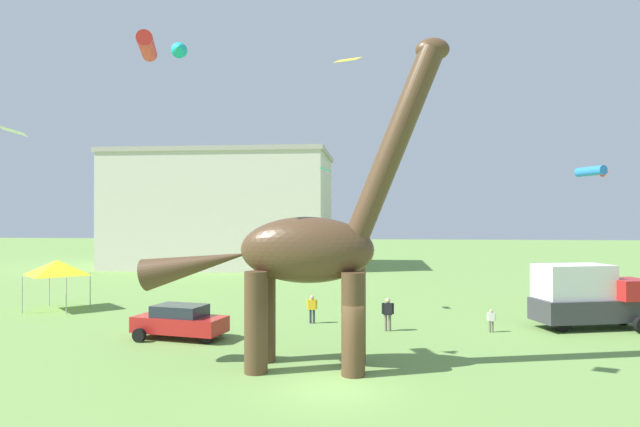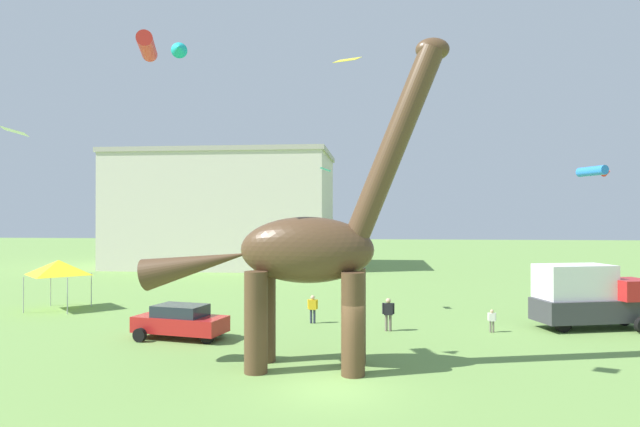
{
  "view_description": "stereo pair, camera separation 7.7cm",
  "coord_description": "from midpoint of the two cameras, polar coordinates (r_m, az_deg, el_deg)",
  "views": [
    {
      "loc": [
        1.45,
        -18.16,
        5.62
      ],
      "look_at": [
        -0.6,
        2.77,
        5.74
      ],
      "focal_mm": 31.12,
      "sensor_mm": 36.0,
      "label": 1
    },
    {
      "loc": [
        1.52,
        -18.16,
        5.62
      ],
      "look_at": [
        -0.6,
        2.77,
        5.74
      ],
      "focal_mm": 31.12,
      "sensor_mm": 36.0,
      "label": 2
    }
  ],
  "objects": [
    {
      "name": "kite_apex",
      "position": [
        18.42,
        2.96,
        15.5
      ],
      "size": [
        0.94,
        0.81,
        0.25
      ],
      "color": "yellow"
    },
    {
      "name": "person_strolling_adult",
      "position": [
        27.79,
        7.12,
        -9.93
      ],
      "size": [
        0.6,
        0.27,
        1.61
      ],
      "rotation": [
        0.0,
        0.0,
        5.87
      ],
      "color": "#6B6056",
      "rests_on": "ground_plane"
    },
    {
      "name": "parked_sedan_left",
      "position": [
        26.76,
        -14.08,
        -10.67
      ],
      "size": [
        4.48,
        2.62,
        1.55
      ],
      "rotation": [
        0.0,
        0.0,
        -0.21
      ],
      "color": "red",
      "rests_on": "ground_plane"
    },
    {
      "name": "person_far_spectator",
      "position": [
        29.56,
        -0.68,
        -9.53
      ],
      "size": [
        0.55,
        0.24,
        1.47
      ],
      "rotation": [
        0.0,
        0.0,
        3.08
      ],
      "color": "#2D3347",
      "rests_on": "ground_plane"
    },
    {
      "name": "background_building_block",
      "position": [
        63.55,
        -9.71,
        0.38
      ],
      "size": [
        23.85,
        14.14,
        12.78
      ],
      "color": "beige",
      "rests_on": "ground_plane"
    },
    {
      "name": "kite_mid_center",
      "position": [
        43.97,
        26.49,
        3.91
      ],
      "size": [
        2.43,
        2.48,
        0.71
      ],
      "color": "#287AE5"
    },
    {
      "name": "kite_drifting",
      "position": [
        32.25,
        0.63,
        4.55
      ],
      "size": [
        0.7,
        0.89,
        0.22
      ],
      "color": "#19B2B7"
    },
    {
      "name": "person_near_flyer",
      "position": [
        28.59,
        17.33,
        -10.27
      ],
      "size": [
        0.41,
        0.18,
        1.11
      ],
      "rotation": [
        0.0,
        0.0,
        3.35
      ],
      "color": "#6B6056",
      "rests_on": "ground_plane"
    },
    {
      "name": "ground_plane",
      "position": [
        19.07,
        1.12,
        -17.46
      ],
      "size": [
        240.0,
        240.0,
        0.0
      ],
      "primitive_type": "plane",
      "color": "#6B9347"
    },
    {
      "name": "dinosaur_sculpture",
      "position": [
        20.61,
        -1.42,
        -3.76
      ],
      "size": [
        11.59,
        2.46,
        12.12
      ],
      "rotation": [
        0.0,
        0.0,
        0.15
      ],
      "color": "#513823",
      "rests_on": "ground_plane"
    },
    {
      "name": "kite_near_low",
      "position": [
        21.6,
        -16.6,
        16.1
      ],
      "size": [
        1.98,
        2.09,
        0.59
      ],
      "color": "red"
    },
    {
      "name": "parked_box_truck",
      "position": [
        31.19,
        25.95,
        -7.6
      ],
      "size": [
        5.96,
        3.51,
        3.2
      ],
      "rotation": [
        0.0,
        0.0,
        0.27
      ],
      "color": "#38383D",
      "rests_on": "ground_plane"
    },
    {
      "name": "kite_mid_right",
      "position": [
        34.85,
        -28.87,
        7.42
      ],
      "size": [
        1.86,
        2.09,
        0.35
      ],
      "color": "white"
    },
    {
      "name": "festival_canopy_tent",
      "position": [
        37.11,
        -25.23,
        -5.04
      ],
      "size": [
        3.15,
        3.15,
        3.0
      ],
      "color": "#B2B2B7",
      "rests_on": "ground_plane"
    }
  ]
}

